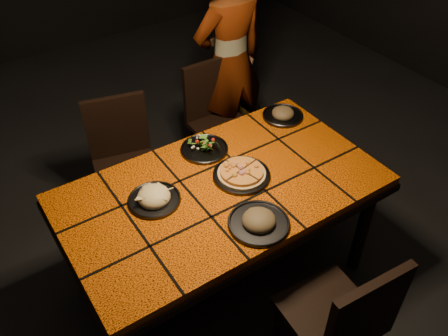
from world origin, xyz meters
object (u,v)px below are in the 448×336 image
chair_far_right (216,113)px  plate_pizza (242,174)px  diner (230,62)px  plate_pasta (154,198)px  chair_far_left (123,154)px  dining_table (222,197)px  chair_near (344,318)px

chair_far_right → plate_pizza: 1.02m
diner → plate_pasta: diner is taller
plate_pizza → chair_far_left: bearing=111.5°
chair_far_right → plate_pizza: chair_far_right is taller
chair_far_left → dining_table: bearing=-62.7°
diner → chair_far_left: bearing=11.0°
dining_table → plate_pizza: size_ratio=5.45×
diner → plate_pasta: bearing=40.5°
chair_far_left → plate_pizza: bearing=-54.8°
diner → plate_pizza: (-0.61, -1.02, -0.00)m
chair_far_right → chair_far_left: bearing=-174.8°
dining_table → diner: diner is taller
dining_table → plate_pasta: 0.36m
chair_near → chair_far_right: bearing=-99.6°
chair_far_right → dining_table: bearing=-120.7°
diner → chair_near: bearing=70.7°
chair_far_left → chair_far_right: chair_far_left is taller
chair_far_right → plate_pasta: chair_far_right is taller
chair_near → chair_far_right: chair_near is taller
diner → chair_far_right: bearing=31.4°
dining_table → plate_pasta: bearing=164.5°
chair_far_left → diner: diner is taller
plate_pasta → chair_near: bearing=-62.8°
dining_table → plate_pizza: bearing=2.7°
chair_far_left → chair_far_right: bearing=18.7°
plate_pizza → chair_far_right: bearing=65.1°
dining_table → chair_far_left: (-0.20, 0.83, -0.18)m
chair_far_right → diner: size_ratio=0.55×
dining_table → chair_far_left: bearing=103.7°
dining_table → chair_far_right: size_ratio=1.91×
plate_pasta → chair_far_left: bearing=80.0°
chair_far_right → plate_pasta: 1.22m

